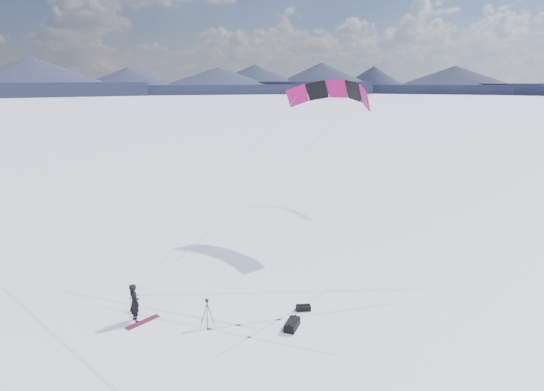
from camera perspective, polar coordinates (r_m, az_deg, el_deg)
ground at (r=18.93m, az=-8.77°, el=-17.62°), size 1800.00×1800.00×0.00m
horizon_hills at (r=16.94m, az=-9.37°, el=-4.07°), size 704.00×704.00×10.56m
snow_tracks at (r=18.43m, az=-10.18°, el=-18.63°), size 14.76×10.25×0.01m
snowkiter at (r=20.88m, az=-16.70°, el=-14.84°), size 0.46×0.65×1.71m
snowboard at (r=20.67m, az=-15.90°, el=-15.03°), size 1.55×0.63×0.04m
tripod at (r=19.49m, az=-8.16°, el=-13.92°), size 0.51×0.58×1.23m
gear_bag_a at (r=19.46m, az=2.55°, el=-15.86°), size 1.00×0.89×0.41m
gear_bag_b at (r=20.84m, az=3.96°, el=-13.86°), size 0.71×0.59×0.29m
power_kite at (r=29.57m, az=7.50°, el=12.50°), size 16.00×7.20×8.84m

